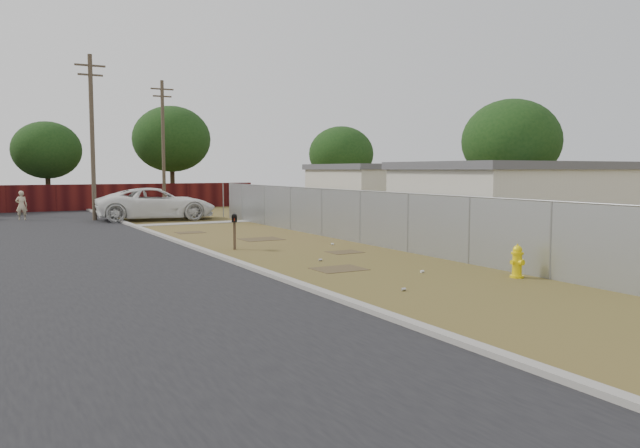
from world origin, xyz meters
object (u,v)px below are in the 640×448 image
pickup_truck (156,204)px  pedestrian (22,206)px  fire_hydrant (517,262)px  mailbox (234,221)px

pickup_truck → pedestrian: bearing=70.5°
pickup_truck → fire_hydrant: bearing=-164.9°
mailbox → pickup_truck: 14.30m
mailbox → pedestrian: pedestrian is taller
fire_hydrant → pedestrian: (-10.06, 26.45, 0.41)m
pedestrian → fire_hydrant: bearing=120.7°
mailbox → pickup_truck: pickup_truck is taller
fire_hydrant → pickup_truck: pickup_truck is taller
fire_hydrant → pedestrian: bearing=110.8°
fire_hydrant → pickup_truck: bearing=98.5°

